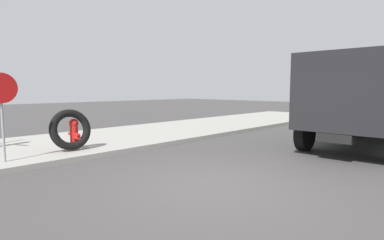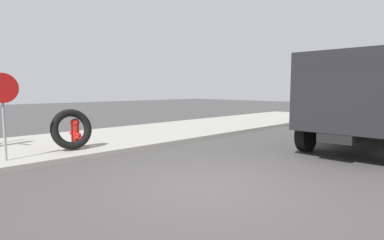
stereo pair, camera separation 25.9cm
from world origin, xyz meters
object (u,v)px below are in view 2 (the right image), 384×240
at_px(loose_tire, 72,129).
at_px(dump_truck_green, 371,100).
at_px(stop_sign, 3,100).
at_px(fire_hydrant, 75,132).

relative_size(loose_tire, dump_truck_green, 0.17).
bearing_deg(stop_sign, dump_truck_green, -31.05).
relative_size(fire_hydrant, stop_sign, 0.41).
bearing_deg(loose_tire, dump_truck_green, -37.76).
bearing_deg(fire_hydrant, dump_truck_green, -39.12).
bearing_deg(stop_sign, fire_hydrant, 10.70).
xyz_separation_m(fire_hydrant, stop_sign, (-2.00, -0.38, 1.06)).
xyz_separation_m(loose_tire, dump_truck_green, (7.68, -5.94, 0.84)).
distance_m(loose_tire, stop_sign, 2.06).
relative_size(stop_sign, dump_truck_green, 0.32).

